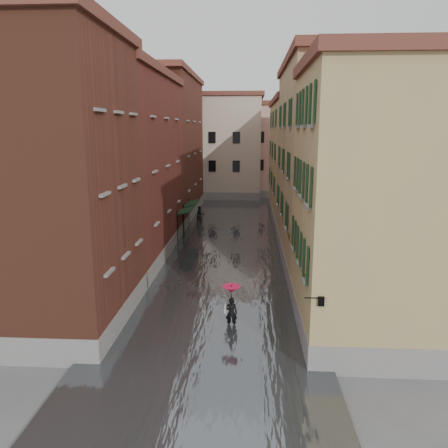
# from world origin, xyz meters

# --- Properties ---
(ground) EXTENTS (120.00, 120.00, 0.00)m
(ground) POSITION_xyz_m (0.00, 0.00, 0.00)
(ground) COLOR #595A5C
(ground) RESTS_ON ground
(floodwater) EXTENTS (10.00, 60.00, 0.20)m
(floodwater) POSITION_xyz_m (0.00, 13.00, 0.10)
(floodwater) COLOR #484D50
(floodwater) RESTS_ON ground
(building_left_near) EXTENTS (6.00, 8.00, 13.00)m
(building_left_near) POSITION_xyz_m (-7.00, -2.00, 6.50)
(building_left_near) COLOR brown
(building_left_near) RESTS_ON ground
(building_left_mid) EXTENTS (6.00, 14.00, 12.50)m
(building_left_mid) POSITION_xyz_m (-7.00, 9.00, 6.25)
(building_left_mid) COLOR maroon
(building_left_mid) RESTS_ON ground
(building_left_far) EXTENTS (6.00, 16.00, 14.00)m
(building_left_far) POSITION_xyz_m (-7.00, 24.00, 7.00)
(building_left_far) COLOR brown
(building_left_far) RESTS_ON ground
(building_right_near) EXTENTS (6.00, 8.00, 11.50)m
(building_right_near) POSITION_xyz_m (7.00, -2.00, 5.75)
(building_right_near) COLOR tan
(building_right_near) RESTS_ON ground
(building_right_mid) EXTENTS (6.00, 14.00, 13.00)m
(building_right_mid) POSITION_xyz_m (7.00, 9.00, 6.50)
(building_right_mid) COLOR tan
(building_right_mid) RESTS_ON ground
(building_right_far) EXTENTS (6.00, 16.00, 11.50)m
(building_right_far) POSITION_xyz_m (7.00, 24.00, 5.75)
(building_right_far) COLOR tan
(building_right_far) RESTS_ON ground
(building_end_cream) EXTENTS (12.00, 9.00, 13.00)m
(building_end_cream) POSITION_xyz_m (-3.00, 38.00, 6.50)
(building_end_cream) COLOR beige
(building_end_cream) RESTS_ON ground
(building_end_pink) EXTENTS (10.00, 9.00, 12.00)m
(building_end_pink) POSITION_xyz_m (6.00, 40.00, 6.00)
(building_end_pink) COLOR #CC9C8F
(building_end_pink) RESTS_ON ground
(awning_near) EXTENTS (1.09, 2.91, 2.80)m
(awning_near) POSITION_xyz_m (-3.49, 13.71, 2.46)
(awning_near) COLOR black
(awning_near) RESTS_ON ground
(awning_far) EXTENTS (1.09, 3.25, 2.80)m
(awning_far) POSITION_xyz_m (-3.48, 17.25, 2.47)
(awning_far) COLOR black
(awning_far) RESTS_ON ground
(wall_lantern) EXTENTS (0.71, 0.22, 0.35)m
(wall_lantern) POSITION_xyz_m (4.33, -6.00, 3.01)
(wall_lantern) COLOR black
(wall_lantern) RESTS_ON ground
(window_planters) EXTENTS (0.59, 8.09, 0.84)m
(window_planters) POSITION_xyz_m (4.12, -0.64, 3.51)
(window_planters) COLOR brown
(window_planters) RESTS_ON ground
(pedestrian_main) EXTENTS (0.88, 0.88, 2.06)m
(pedestrian_main) POSITION_xyz_m (0.94, -2.20, 1.23)
(pedestrian_main) COLOR black
(pedestrian_main) RESTS_ON ground
(pedestrian_far) EXTENTS (1.05, 0.95, 1.78)m
(pedestrian_far) POSITION_xyz_m (-3.05, 20.09, 0.89)
(pedestrian_far) COLOR black
(pedestrian_far) RESTS_ON ground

